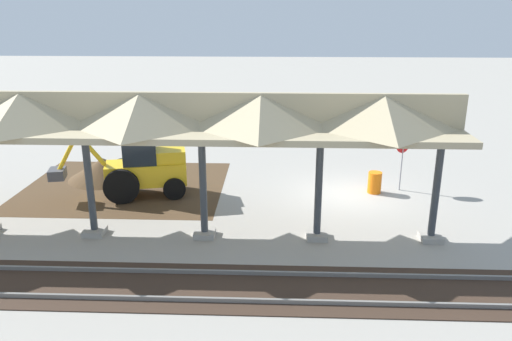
# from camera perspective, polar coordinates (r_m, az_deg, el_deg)

# --- Properties ---
(ground_plane) EXTENTS (120.00, 120.00, 0.00)m
(ground_plane) POSITION_cam_1_polar(r_m,az_deg,el_deg) (20.99, 10.27, -2.79)
(ground_plane) COLOR #9E998E
(dirt_work_zone) EXTENTS (8.50, 7.00, 0.01)m
(dirt_work_zone) POSITION_cam_1_polar(r_m,az_deg,el_deg) (22.39, -14.72, -1.75)
(dirt_work_zone) COLOR #4C3823
(dirt_work_zone) RESTS_ON ground
(platform_canopy) EXTENTS (23.92, 3.20, 4.90)m
(platform_canopy) POSITION_cam_1_polar(r_m,az_deg,el_deg) (16.82, -19.29, 6.08)
(platform_canopy) COLOR #9E998E
(platform_canopy) RESTS_ON ground
(rail_tracks) EXTENTS (60.00, 2.58, 0.15)m
(rail_tracks) POSITION_cam_1_polar(r_m,az_deg,el_deg) (14.44, 14.16, -13.18)
(rail_tracks) COLOR slate
(rail_tracks) RESTS_ON ground
(stop_sign) EXTENTS (0.66, 0.42, 2.41)m
(stop_sign) POSITION_cam_1_polar(r_m,az_deg,el_deg) (21.58, 16.42, 2.19)
(stop_sign) COLOR gray
(stop_sign) RESTS_ON ground
(backhoe) EXTENTS (5.43, 2.34, 2.82)m
(backhoe) POSITION_cam_1_polar(r_m,az_deg,el_deg) (20.74, -12.90, 0.47)
(backhoe) COLOR yellow
(backhoe) RESTS_ON ground
(dirt_mound) EXTENTS (6.38, 6.38, 1.91)m
(dirt_mound) POSITION_cam_1_polar(r_m,az_deg,el_deg) (23.69, -16.92, -0.86)
(dirt_mound) COLOR #4C3823
(dirt_mound) RESTS_ON ground
(traffic_barrel) EXTENTS (0.56, 0.56, 0.90)m
(traffic_barrel) POSITION_cam_1_polar(r_m,az_deg,el_deg) (21.36, 13.40, -1.34)
(traffic_barrel) COLOR orange
(traffic_barrel) RESTS_ON ground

